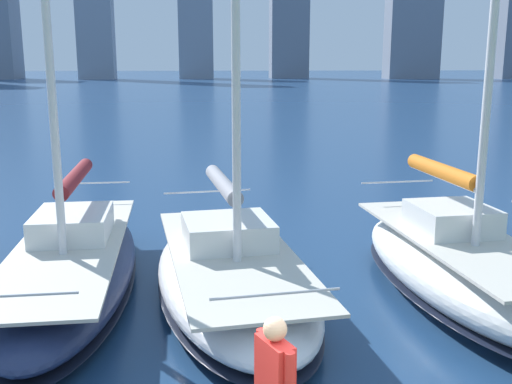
% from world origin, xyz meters
% --- Properties ---
extents(city_skyline, '(168.33, 20.74, 53.16)m').
position_xyz_m(city_skyline, '(5.90, -161.71, 19.35)').
color(city_skyline, slate).
rests_on(city_skyline, ground).
extents(sailboat_orange, '(3.08, 7.39, 11.16)m').
position_xyz_m(sailboat_orange, '(-3.94, -6.09, 0.76)').
color(sailboat_orange, white).
rests_on(sailboat_orange, ground).
extents(sailboat_grey, '(3.84, 7.98, 12.50)m').
position_xyz_m(sailboat_grey, '(0.64, -6.41, 0.64)').
color(sailboat_grey, white).
rests_on(sailboat_grey, ground).
extents(sailboat_maroon, '(2.89, 8.90, 9.74)m').
position_xyz_m(sailboat_maroon, '(3.98, -7.25, 0.62)').
color(sailboat_maroon, navy).
rests_on(sailboat_maroon, ground).
extents(person_red_shirt, '(0.37, 0.60, 1.77)m').
position_xyz_m(person_red_shirt, '(0.57, -0.29, 1.67)').
color(person_red_shirt, '#2D3347').
rests_on(person_red_shirt, dock_pier).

